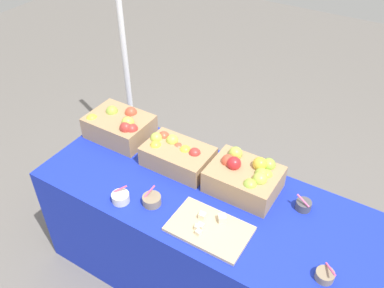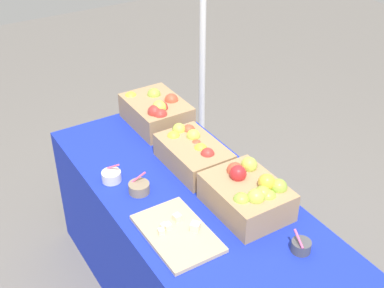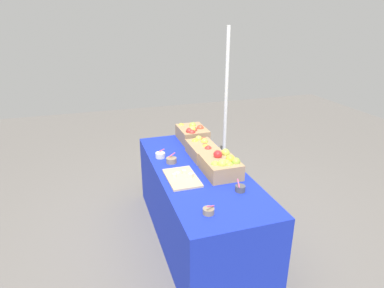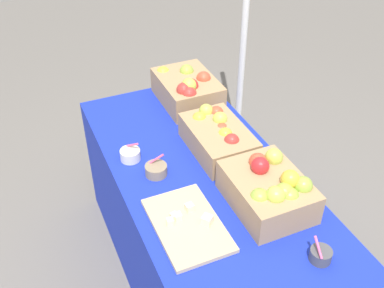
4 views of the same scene
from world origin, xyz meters
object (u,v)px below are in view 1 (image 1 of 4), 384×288
at_px(apple_crate_middle, 177,155).
at_px(sample_bowl_mid, 325,275).
at_px(sample_bowl_near, 121,198).
at_px(sample_bowl_extra, 152,200).
at_px(apple_crate_left, 120,126).
at_px(cutting_board_front, 209,228).
at_px(tent_pole, 125,55).
at_px(sample_bowl_far, 303,205).
at_px(apple_crate_right, 245,177).

distance_m(apple_crate_middle, sample_bowl_mid, 1.02).
bearing_deg(sample_bowl_near, sample_bowl_extra, 25.83).
distance_m(apple_crate_left, sample_bowl_mid, 1.47).
height_order(cutting_board_front, tent_pole, tent_pole).
bearing_deg(apple_crate_middle, cutting_board_front, -39.16).
relative_size(apple_crate_left, sample_bowl_mid, 4.24).
relative_size(sample_bowl_near, sample_bowl_mid, 1.07).
bearing_deg(sample_bowl_extra, sample_bowl_far, 29.01).
relative_size(sample_bowl_far, tent_pole, 0.05).
distance_m(apple_crate_left, tent_pole, 0.72).
bearing_deg(sample_bowl_near, sample_bowl_mid, 5.70).
relative_size(apple_crate_middle, tent_pole, 0.20).
height_order(apple_crate_middle, sample_bowl_far, apple_crate_middle).
xyz_separation_m(sample_bowl_far, sample_bowl_extra, (-0.69, -0.38, 0.00)).
height_order(cutting_board_front, sample_bowl_mid, sample_bowl_mid).
height_order(apple_crate_right, tent_pole, tent_pole).
bearing_deg(sample_bowl_near, sample_bowl_far, 28.46).
bearing_deg(cutting_board_front, sample_bowl_extra, -179.19).
xyz_separation_m(sample_bowl_far, tent_pole, (-1.61, 0.56, 0.20)).
xyz_separation_m(apple_crate_middle, sample_bowl_near, (-0.09, -0.41, -0.04)).
height_order(sample_bowl_near, sample_bowl_mid, sample_bowl_near).
relative_size(apple_crate_middle, sample_bowl_far, 4.26).
bearing_deg(sample_bowl_far, sample_bowl_near, -151.54).
bearing_deg(apple_crate_right, cutting_board_front, -93.35).
bearing_deg(sample_bowl_mid, tent_pole, 153.66).
distance_m(sample_bowl_extra, tent_pole, 1.33).
height_order(sample_bowl_extra, tent_pole, tent_pole).
bearing_deg(sample_bowl_far, apple_crate_left, -179.36).
distance_m(sample_bowl_mid, sample_bowl_extra, 0.92).
distance_m(apple_crate_right, sample_bowl_near, 0.67).
bearing_deg(tent_pole, cutting_board_front, -36.52).
height_order(apple_crate_middle, apple_crate_right, apple_crate_right).
xyz_separation_m(apple_crate_left, sample_bowl_far, (1.21, 0.01, -0.06)).
bearing_deg(tent_pole, sample_bowl_extra, -45.70).
bearing_deg(apple_crate_right, apple_crate_middle, -177.15).
bearing_deg(apple_crate_middle, tent_pole, 144.79).
distance_m(apple_crate_left, apple_crate_right, 0.88).
height_order(apple_crate_right, sample_bowl_mid, apple_crate_right).
xyz_separation_m(cutting_board_front, sample_bowl_extra, (-0.35, -0.00, 0.01)).
bearing_deg(apple_crate_right, tent_pole, 155.53).
xyz_separation_m(sample_bowl_mid, sample_bowl_extra, (-0.92, -0.03, 0.00)).
height_order(apple_crate_middle, tent_pole, tent_pole).
bearing_deg(apple_crate_middle, sample_bowl_near, -102.50).
xyz_separation_m(sample_bowl_mid, sample_bowl_far, (-0.22, 0.35, 0.00)).
bearing_deg(apple_crate_right, apple_crate_left, 179.09).
bearing_deg(tent_pole, apple_crate_left, -54.54).
height_order(sample_bowl_mid, tent_pole, tent_pole).
distance_m(apple_crate_middle, sample_bowl_extra, 0.34).
height_order(sample_bowl_near, sample_bowl_extra, sample_bowl_extra).
bearing_deg(sample_bowl_extra, apple_crate_middle, 100.12).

